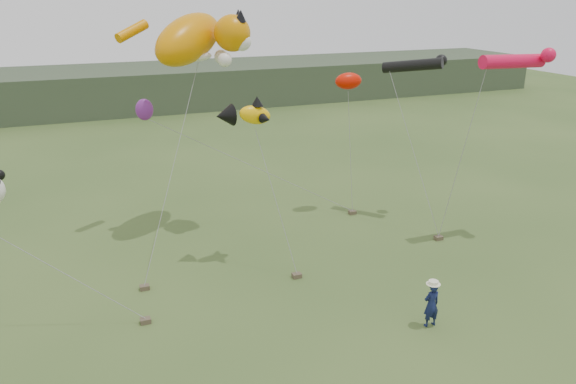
# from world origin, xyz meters

# --- Properties ---
(ground) EXTENTS (120.00, 120.00, 0.00)m
(ground) POSITION_xyz_m (0.00, 0.00, 0.00)
(ground) COLOR #385123
(ground) RESTS_ON ground
(headland) EXTENTS (90.00, 13.00, 4.00)m
(headland) POSITION_xyz_m (-3.11, 44.69, 1.92)
(headland) COLOR #2D3D28
(headland) RESTS_ON ground
(festival_attendant) EXTENTS (0.63, 0.42, 1.72)m
(festival_attendant) POSITION_xyz_m (2.38, -1.55, 0.86)
(festival_attendant) COLOR #111942
(festival_attendant) RESTS_ON ground
(sandbag_anchors) EXTENTS (14.70, 7.02, 0.19)m
(sandbag_anchors) POSITION_xyz_m (-0.51, 4.92, 0.10)
(sandbag_anchors) COLOR brown
(sandbag_anchors) RESTS_ON ground
(cat_kite) EXTENTS (6.01, 4.83, 3.21)m
(cat_kite) POSITION_xyz_m (-2.76, 10.69, 9.33)
(cat_kite) COLOR #D77E00
(cat_kite) RESTS_ON ground
(fish_kite) EXTENTS (2.49, 1.62, 1.31)m
(fish_kite) POSITION_xyz_m (-2.03, 6.15, 6.57)
(fish_kite) COLOR #FFBB04
(fish_kite) RESTS_ON ground
(tube_kites) EXTENTS (5.33, 6.60, 1.64)m
(tube_kites) POSITION_xyz_m (9.19, 5.91, 8.25)
(tube_kites) COLOR black
(tube_kites) RESTS_ON ground
(misc_kites) EXTENTS (11.43, 1.78, 1.88)m
(misc_kites) POSITION_xyz_m (1.64, 10.42, 6.75)
(misc_kites) COLOR red
(misc_kites) RESTS_ON ground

